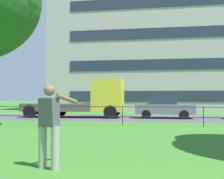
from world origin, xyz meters
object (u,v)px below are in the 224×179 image
object	(u,v)px
person_thrower	(49,123)
car_grey_far_left	(164,107)
apartment_building_background	(196,45)
flatbed_truck_right	(88,101)

from	to	relation	value
person_thrower	car_grey_far_left	distance (m)	14.34
person_thrower	apartment_building_background	distance (m)	31.66
flatbed_truck_right	apartment_building_background	size ratio (longest dim) A/B	0.22
car_grey_far_left	flatbed_truck_right	bearing A→B (deg)	179.83
person_thrower	apartment_building_background	world-z (taller)	apartment_building_background
person_thrower	flatbed_truck_right	world-z (taller)	flatbed_truck_right
person_thrower	car_grey_far_left	xyz separation A→B (m)	(2.78, 14.07, -0.11)
person_thrower	flatbed_truck_right	bearing A→B (deg)	100.68
car_grey_far_left	person_thrower	bearing A→B (deg)	-101.18
flatbed_truck_right	apartment_building_background	xyz separation A→B (m)	(10.09, 15.83, 6.91)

